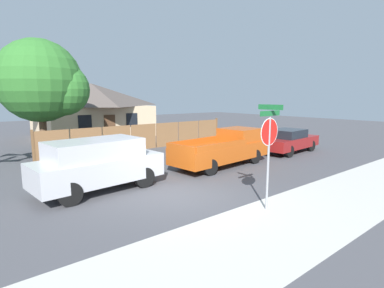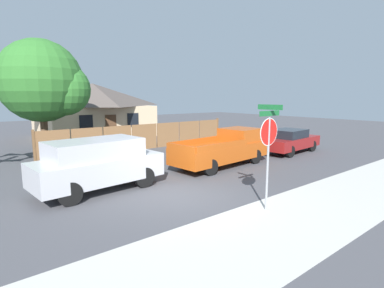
{
  "view_description": "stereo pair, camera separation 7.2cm",
  "coord_description": "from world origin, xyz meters",
  "px_view_note": "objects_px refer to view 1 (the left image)",
  "views": [
    {
      "loc": [
        -6.1,
        -7.99,
        3.42
      ],
      "look_at": [
        1.09,
        0.88,
        1.6
      ],
      "focal_mm": 28.0,
      "sensor_mm": 36.0,
      "label": 1
    },
    {
      "loc": [
        -6.04,
        -8.03,
        3.42
      ],
      "look_at": [
        1.09,
        0.88,
        1.6
      ],
      "focal_mm": 28.0,
      "sensor_mm": 36.0,
      "label": 2
    }
  ],
  "objects_px": {
    "red_suv": "(98,163)",
    "stop_sign": "(269,139)",
    "house": "(92,109)",
    "orange_pickup": "(224,148)",
    "parked_sedan": "(288,140)",
    "oak_tree": "(44,83)"
  },
  "relations": [
    {
      "from": "red_suv",
      "to": "stop_sign",
      "type": "relative_size",
      "value": 1.48
    },
    {
      "from": "house",
      "to": "orange_pickup",
      "type": "relative_size",
      "value": 1.64
    },
    {
      "from": "red_suv",
      "to": "house",
      "type": "bearing_deg",
      "value": 64.51
    },
    {
      "from": "oak_tree",
      "to": "stop_sign",
      "type": "distance_m",
      "value": 13.68
    },
    {
      "from": "house",
      "to": "parked_sedan",
      "type": "distance_m",
      "value": 16.64
    },
    {
      "from": "oak_tree",
      "to": "red_suv",
      "type": "bearing_deg",
      "value": -92.38
    },
    {
      "from": "red_suv",
      "to": "parked_sedan",
      "type": "distance_m",
      "value": 12.02
    },
    {
      "from": "red_suv",
      "to": "stop_sign",
      "type": "bearing_deg",
      "value": -62.04
    },
    {
      "from": "orange_pickup",
      "to": "red_suv",
      "type": "bearing_deg",
      "value": 175.09
    },
    {
      "from": "orange_pickup",
      "to": "stop_sign",
      "type": "relative_size",
      "value": 1.76
    },
    {
      "from": "oak_tree",
      "to": "orange_pickup",
      "type": "xyz_separation_m",
      "value": [
        6.17,
        -8.18,
        -3.31
      ]
    },
    {
      "from": "stop_sign",
      "to": "parked_sedan",
      "type": "bearing_deg",
      "value": 28.26
    },
    {
      "from": "stop_sign",
      "to": "orange_pickup",
      "type": "bearing_deg",
      "value": 55.72
    },
    {
      "from": "orange_pickup",
      "to": "parked_sedan",
      "type": "relative_size",
      "value": 1.21
    },
    {
      "from": "house",
      "to": "stop_sign",
      "type": "bearing_deg",
      "value": -96.74
    },
    {
      "from": "parked_sedan",
      "to": "stop_sign",
      "type": "distance_m",
      "value": 10.18
    },
    {
      "from": "red_suv",
      "to": "orange_pickup",
      "type": "xyz_separation_m",
      "value": [
        6.51,
        0.03,
        -0.17
      ]
    },
    {
      "from": "house",
      "to": "oak_tree",
      "type": "xyz_separation_m",
      "value": [
        -5.33,
        -7.09,
        1.82
      ]
    },
    {
      "from": "orange_pickup",
      "to": "stop_sign",
      "type": "height_order",
      "value": "stop_sign"
    },
    {
      "from": "parked_sedan",
      "to": "house",
      "type": "bearing_deg",
      "value": 107.4
    },
    {
      "from": "house",
      "to": "stop_sign",
      "type": "height_order",
      "value": "house"
    },
    {
      "from": "orange_pickup",
      "to": "house",
      "type": "bearing_deg",
      "value": 88.01
    }
  ]
}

